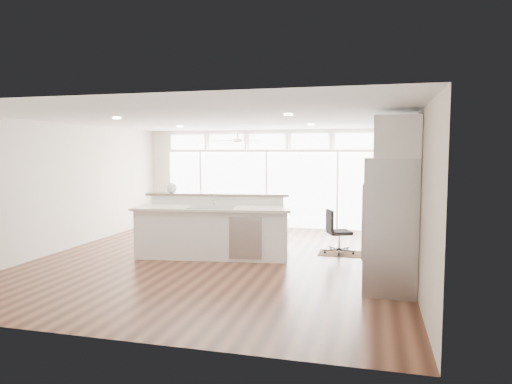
# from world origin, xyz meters

# --- Properties ---
(floor) EXTENTS (7.00, 8.00, 0.02)m
(floor) POSITION_xyz_m (0.00, 0.00, -0.01)
(floor) COLOR #3D1F13
(floor) RESTS_ON ground
(ceiling) EXTENTS (7.00, 8.00, 0.02)m
(ceiling) POSITION_xyz_m (0.00, 0.00, 2.70)
(ceiling) COLOR silver
(ceiling) RESTS_ON wall_back
(wall_back) EXTENTS (7.00, 0.04, 2.70)m
(wall_back) POSITION_xyz_m (0.00, 4.00, 1.35)
(wall_back) COLOR beige
(wall_back) RESTS_ON floor
(wall_front) EXTENTS (7.00, 0.04, 2.70)m
(wall_front) POSITION_xyz_m (0.00, -4.00, 1.35)
(wall_front) COLOR beige
(wall_front) RESTS_ON floor
(wall_left) EXTENTS (0.04, 8.00, 2.70)m
(wall_left) POSITION_xyz_m (-3.50, 0.00, 1.35)
(wall_left) COLOR beige
(wall_left) RESTS_ON floor
(wall_right) EXTENTS (0.04, 8.00, 2.70)m
(wall_right) POSITION_xyz_m (3.50, 0.00, 1.35)
(wall_right) COLOR beige
(wall_right) RESTS_ON floor
(glass_wall) EXTENTS (5.80, 0.06, 2.08)m
(glass_wall) POSITION_xyz_m (0.00, 3.94, 1.05)
(glass_wall) COLOR white
(glass_wall) RESTS_ON wall_back
(transom_row) EXTENTS (5.90, 0.06, 0.40)m
(transom_row) POSITION_xyz_m (0.00, 3.94, 2.38)
(transom_row) COLOR white
(transom_row) RESTS_ON wall_back
(desk_window) EXTENTS (0.04, 0.85, 0.85)m
(desk_window) POSITION_xyz_m (3.46, 0.30, 1.55)
(desk_window) COLOR white
(desk_window) RESTS_ON wall_right
(ceiling_fan) EXTENTS (1.16, 1.16, 0.32)m
(ceiling_fan) POSITION_xyz_m (-0.50, 2.80, 2.48)
(ceiling_fan) COLOR white
(ceiling_fan) RESTS_ON ceiling
(recessed_lights) EXTENTS (3.40, 3.00, 0.02)m
(recessed_lights) POSITION_xyz_m (0.00, 0.20, 2.68)
(recessed_lights) COLOR white
(recessed_lights) RESTS_ON ceiling
(oven_cabinet) EXTENTS (0.64, 1.20, 2.50)m
(oven_cabinet) POSITION_xyz_m (3.17, 1.80, 1.25)
(oven_cabinet) COLOR white
(oven_cabinet) RESTS_ON floor
(desk_nook) EXTENTS (0.72, 1.30, 0.76)m
(desk_nook) POSITION_xyz_m (3.13, 0.30, 0.38)
(desk_nook) COLOR white
(desk_nook) RESTS_ON floor
(upper_cabinets) EXTENTS (0.64, 1.30, 0.64)m
(upper_cabinets) POSITION_xyz_m (3.17, 0.30, 2.35)
(upper_cabinets) COLOR white
(upper_cabinets) RESTS_ON wall_right
(refrigerator) EXTENTS (0.76, 0.90, 2.00)m
(refrigerator) POSITION_xyz_m (3.11, -1.35, 1.00)
(refrigerator) COLOR #A4A3A8
(refrigerator) RESTS_ON floor
(fridge_cabinet) EXTENTS (0.64, 0.90, 0.60)m
(fridge_cabinet) POSITION_xyz_m (3.17, -1.35, 2.30)
(fridge_cabinet) COLOR white
(fridge_cabinet) RESTS_ON wall_right
(framed_photos) EXTENTS (0.06, 0.22, 0.80)m
(framed_photos) POSITION_xyz_m (3.46, 0.92, 1.40)
(framed_photos) COLOR black
(framed_photos) RESTS_ON wall_right
(kitchen_island) EXTENTS (3.24, 1.60, 1.23)m
(kitchen_island) POSITION_xyz_m (-0.20, 0.08, 0.62)
(kitchen_island) COLOR white
(kitchen_island) RESTS_ON floor
(rug) EXTENTS (0.89, 0.65, 0.01)m
(rug) POSITION_xyz_m (2.23, 1.04, 0.01)
(rug) COLOR #361E11
(rug) RESTS_ON floor
(office_chair) EXTENTS (0.59, 0.57, 0.90)m
(office_chair) POSITION_xyz_m (2.20, 1.06, 0.45)
(office_chair) COLOR black
(office_chair) RESTS_ON floor
(fishbowl) EXTENTS (0.23, 0.23, 0.22)m
(fishbowl) POSITION_xyz_m (-1.20, 0.34, 1.34)
(fishbowl) COLOR white
(fishbowl) RESTS_ON kitchen_island
(monitor) EXTENTS (0.14, 0.45, 0.37)m
(monitor) POSITION_xyz_m (3.05, 0.30, 0.94)
(monitor) COLOR black
(monitor) RESTS_ON desk_nook
(keyboard) EXTENTS (0.13, 0.32, 0.02)m
(keyboard) POSITION_xyz_m (2.88, 0.30, 0.77)
(keyboard) COLOR silver
(keyboard) RESTS_ON desk_nook
(potted_plant) EXTENTS (0.26, 0.29, 0.23)m
(potted_plant) POSITION_xyz_m (3.17, 1.80, 2.61)
(potted_plant) COLOR #2B5C27
(potted_plant) RESTS_ON oven_cabinet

